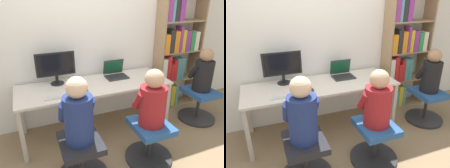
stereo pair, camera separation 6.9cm
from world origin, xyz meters
TOP-DOWN VIEW (x-y plane):
  - ground_plane at (0.00, 0.00)m, footprint 14.00×14.00m
  - wall_back at (0.00, 0.77)m, footprint 10.00×0.05m
  - desk at (0.00, 0.35)m, footprint 2.03×0.70m
  - desktop_monitor at (-0.46, 0.55)m, footprint 0.51×0.18m
  - laptop at (0.37, 0.50)m, footprint 0.31×0.26m
  - keyboard at (-0.47, 0.16)m, footprint 0.42×0.14m
  - computer_mouse_by_keyboard at (-0.18, 0.18)m, footprint 0.07×0.12m
  - office_chair_left at (-0.42, -0.44)m, footprint 0.56×0.56m
  - office_chair_right at (0.39, -0.45)m, footprint 0.56×0.56m
  - person_at_monitor at (-0.42, -0.44)m, footprint 0.35×0.32m
  - person_at_laptop at (0.39, -0.45)m, footprint 0.36×0.31m
  - bookshelf at (1.44, 0.57)m, footprint 0.76×0.27m
  - office_chair_side at (1.57, 0.04)m, footprint 0.56×0.56m
  - person_near_shelf at (1.57, 0.04)m, footprint 0.33×0.30m

SIDE VIEW (x-z plane):
  - ground_plane at x=0.00m, z-range 0.00..0.00m
  - office_chair_left at x=-0.42m, z-range 0.01..0.51m
  - office_chair_right at x=0.39m, z-range 0.01..0.51m
  - office_chair_side at x=1.57m, z-range 0.01..0.51m
  - desk at x=0.00m, z-range 0.30..1.02m
  - keyboard at x=-0.47m, z-range 0.72..0.75m
  - computer_mouse_by_keyboard at x=-0.18m, z-range 0.72..0.76m
  - laptop at x=0.37m, z-range 0.65..0.89m
  - person_at_laptop at x=0.39m, z-range 0.46..1.10m
  - person_near_shelf at x=1.57m, z-range 0.46..1.10m
  - person_at_monitor at x=-0.42m, z-range 0.46..1.14m
  - bookshelf at x=1.44m, z-range -0.04..1.90m
  - desktop_monitor at x=-0.46m, z-range 0.74..1.18m
  - wall_back at x=0.00m, z-range 0.00..2.60m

